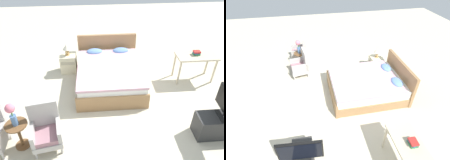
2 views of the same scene
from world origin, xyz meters
The scene contains 10 objects.
ground_plane centered at (0.00, 0.00, 0.00)m, with size 16.00×16.00×0.00m, color beige.
bed centered at (-0.04, 1.05, 0.30)m, with size 1.68×2.12×0.96m.
armchair_by_window_right centered at (-1.37, -0.86, 0.37)m, with size 0.63×0.63×0.92m.
side_table centered at (-1.87, -0.87, 0.37)m, with size 0.40×0.40×0.58m.
flower_vase centered at (-1.87, -0.87, 0.88)m, with size 0.17×0.17×0.48m.
nightstand centered at (-1.16, 1.73, 0.26)m, with size 0.44×0.41×0.52m.
table_lamp centered at (-1.16, 1.73, 0.74)m, with size 0.22×0.22×0.33m.
tv_stand centered at (2.01, -0.90, 0.25)m, with size 0.96×0.40×0.49m.
vanity_desk centered at (2.23, 1.04, 0.63)m, with size 1.04×0.52×0.74m.
book_stack centered at (2.23, 1.08, 0.79)m, with size 0.18×0.15×0.10m.
Camera 1 is at (-0.38, -3.71, 3.52)m, focal length 35.00 mm.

